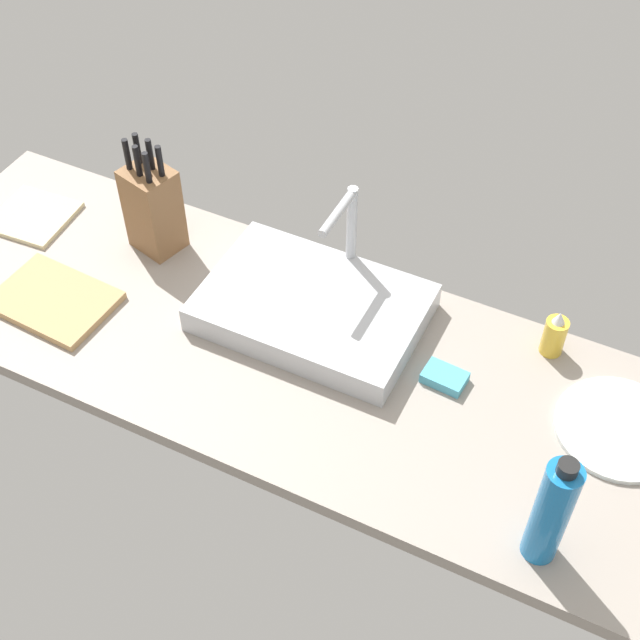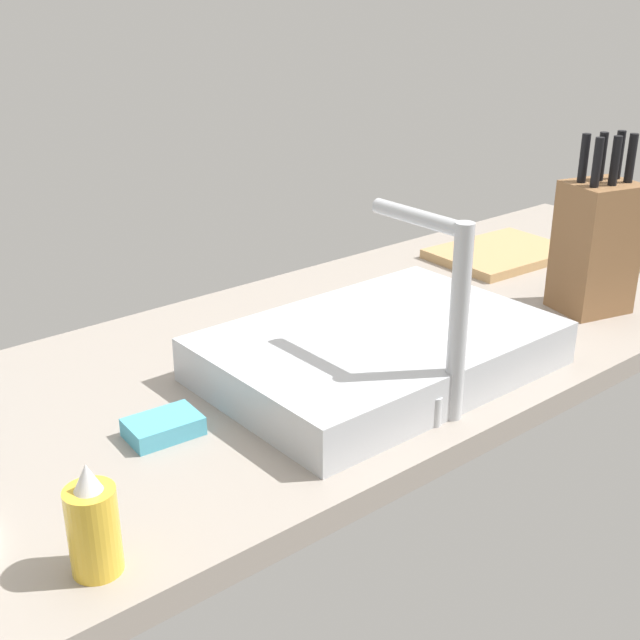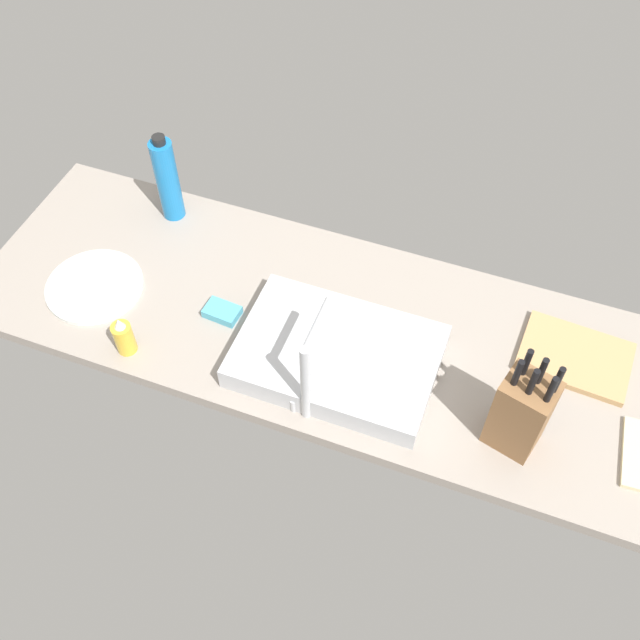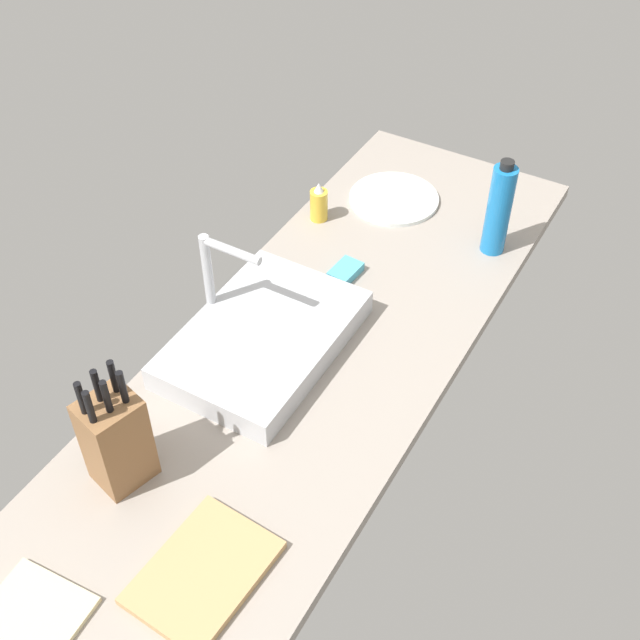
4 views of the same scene
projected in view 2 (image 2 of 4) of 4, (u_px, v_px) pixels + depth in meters
The scene contains 7 objects.
countertop_slab at pixel (321, 361), 127.15cm from camera, with size 198.29×63.02×3.50cm, color gray.
sink_basin at pixel (379, 351), 118.78cm from camera, with size 48.30×32.65×6.46cm, color #B7BABF.
faucet at pixel (448, 299), 103.05cm from camera, with size 5.50×16.20×26.07cm.
knife_block at pixel (596, 244), 137.93cm from camera, with size 13.31×12.27×29.72cm.
cutting_board at pixel (501, 253), 167.53cm from camera, with size 26.48×19.10×1.80cm, color tan.
soap_bottle at pixel (93, 526), 78.20cm from camera, with size 4.97×4.97×11.89cm.
dish_sponge at pixel (163, 427), 102.95cm from camera, with size 9.00×6.00×2.40cm, color #4CA3BC.
Camera 2 is at (73.53, 88.22, 56.70)cm, focal length 46.63 mm.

